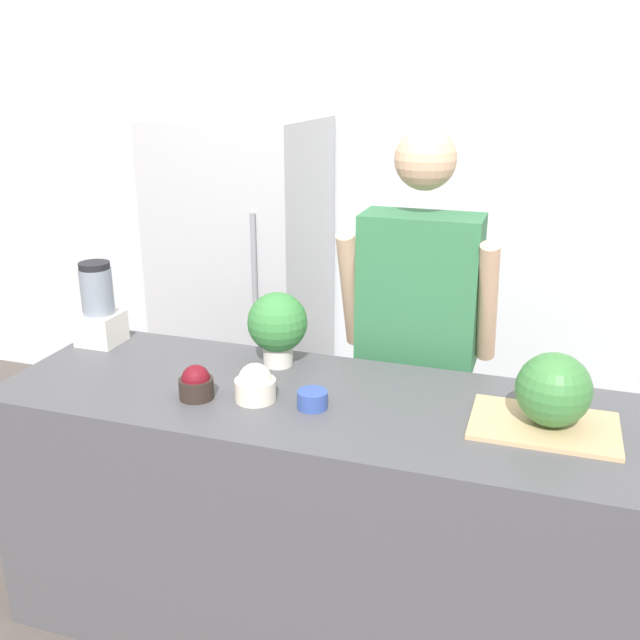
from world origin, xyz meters
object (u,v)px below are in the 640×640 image
Objects in this scene: bowl_small_blue at (312,399)px; blender at (99,308)px; watermelon at (554,390)px; person at (416,349)px; refrigerator at (245,285)px; potted_plant at (277,325)px; bowl_cherries at (196,384)px; bowl_cream at (255,385)px.

bowl_small_blue is 0.99m from blender.
person is at bearing 132.34° from watermelon.
potted_plant is at bearing -60.46° from refrigerator.
potted_plant is at bearing 66.26° from bowl_cherries.
bowl_cherries is (-1.08, -0.14, -0.07)m from watermelon.
person is 1.22m from blender.
watermelon is 1.66m from blender.
refrigerator is 7.68× the size of watermelon.
bowl_cherries is 0.67m from blender.
refrigerator is 1.23m from potted_plant.
watermelon is at bearing -11.86° from potted_plant.
refrigerator is 1.98m from watermelon.
bowl_cherries is 0.38m from bowl_small_blue.
bowl_cherries is (0.45, -1.39, 0.11)m from refrigerator.
blender is (-0.57, 0.32, 0.09)m from bowl_cherries.
potted_plant reaches higher than bowl_small_blue.
bowl_small_blue is at bearing -58.43° from refrigerator.
watermelon is 1.66× the size of bowl_cream.
bowl_small_blue is at bearing 7.51° from bowl_cherries.
potted_plant is (0.72, 0.01, 0.01)m from blender.
watermelon is at bearing 7.43° from bowl_small_blue.
bowl_cherries is at bearing -172.54° from watermelon.
watermelon is at bearing 7.46° from bowl_cherries.
bowl_cherries is at bearing -172.49° from bowl_small_blue.
bowl_small_blue is at bearing -16.15° from blender.
refrigerator is 17.49× the size of bowl_small_blue.
blender is (-1.15, -0.36, 0.16)m from person.
potted_plant is (-0.93, 0.19, 0.03)m from watermelon.
person reaches higher than bowl_cream.
watermelon is 2.28× the size of bowl_small_blue.
bowl_cherries is 0.38m from potted_plant.
bowl_small_blue is (-0.20, -0.64, 0.05)m from person.
person is at bearing 39.26° from potted_plant.
person is at bearing 72.28° from bowl_small_blue.
watermelon reaches higher than bowl_cream.
bowl_cream is (-0.89, -0.09, -0.07)m from watermelon.
person is at bearing -34.37° from refrigerator.
person is at bearing 49.95° from bowl_cherries.
watermelon is (0.50, -0.55, 0.14)m from person.
bowl_cream is at bearing -64.75° from refrigerator.
potted_plant reaches higher than bowl_cherries.
bowl_cream is (0.18, 0.05, 0.00)m from bowl_cherries.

